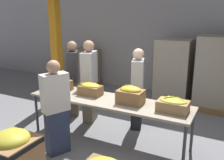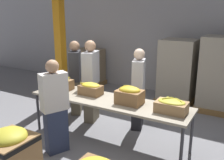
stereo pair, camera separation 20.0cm
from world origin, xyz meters
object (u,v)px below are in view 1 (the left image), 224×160
object	(u,v)px
support_pillar	(55,25)
sorting_table	(108,102)
banana_box_0	(60,84)
volunteer_3	(137,89)
pallet_stack_1	(216,74)
donation_bin_0	(12,155)
pallet_stack_0	(174,71)
volunteer_1	(56,109)
volunteer_0	(89,82)
banana_box_3	(173,105)
volunteer_2	(73,79)
banana_box_2	(131,95)
pallet_stack_2	(83,68)
banana_box_1	(90,89)

from	to	relation	value
support_pillar	sorting_table	bearing A→B (deg)	-31.17
banana_box_0	volunteer_3	size ratio (longest dim) A/B	0.26
pallet_stack_1	donation_bin_0	bearing A→B (deg)	-117.17
pallet_stack_0	volunteer_1	bearing A→B (deg)	-107.04
pallet_stack_0	volunteer_0	bearing A→B (deg)	-121.36
banana_box_0	banana_box_3	world-z (taller)	banana_box_0
banana_box_3	pallet_stack_0	xyz separation A→B (m)	(-0.66, 2.70, -0.10)
volunteer_2	volunteer_3	distance (m)	1.58
sorting_table	donation_bin_0	world-z (taller)	sorting_table
sorting_table	volunteer_2	bearing A→B (deg)	149.79
volunteer_2	support_pillar	xyz separation A→B (m)	(-0.95, 0.60, 1.15)
banana_box_0	volunteer_0	distance (m)	0.66
banana_box_2	pallet_stack_2	size ratio (longest dim) A/B	0.37
sorting_table	volunteer_0	distance (m)	0.99
sorting_table	banana_box_1	bearing A→B (deg)	168.95
sorting_table	pallet_stack_0	world-z (taller)	pallet_stack_0
banana_box_3	donation_bin_0	world-z (taller)	banana_box_3
volunteer_3	support_pillar	size ratio (longest dim) A/B	0.41
volunteer_2	pallet_stack_0	bearing A→B (deg)	105.84
support_pillar	banana_box_3	bearing A→B (deg)	-21.85
sorting_table	banana_box_3	bearing A→B (deg)	-0.07
sorting_table	banana_box_3	world-z (taller)	banana_box_3
volunteer_2	pallet_stack_2	size ratio (longest dim) A/B	1.45
volunteer_0	support_pillar	world-z (taller)	support_pillar
pallet_stack_1	pallet_stack_2	distance (m)	4.00
volunteer_1	pallet_stack_0	distance (m)	3.62
sorting_table	pallet_stack_1	xyz separation A→B (m)	(1.53, 2.66, 0.13)
banana_box_3	pallet_stack_0	distance (m)	2.79
banana_box_1	volunteer_3	xyz separation A→B (m)	(0.68, 0.69, -0.11)
volunteer_0	pallet_stack_0	size ratio (longest dim) A/B	1.06
sorting_table	pallet_stack_0	size ratio (longest dim) A/B	1.81
banana_box_3	volunteer_1	size ratio (longest dim) A/B	0.30
support_pillar	pallet_stack_1	bearing A→B (deg)	18.64
banana_box_1	donation_bin_0	distance (m)	1.79
volunteer_3	pallet_stack_1	xyz separation A→B (m)	(1.28, 1.89, 0.07)
volunteer_0	pallet_stack_2	xyz separation A→B (m)	(-1.67, 2.21, -0.30)
volunteer_1	pallet_stack_2	xyz separation A→B (m)	(-1.89, 3.58, -0.22)
banana_box_0	banana_box_2	world-z (taller)	banana_box_2
banana_box_1	volunteer_3	world-z (taller)	volunteer_3
banana_box_1	volunteer_2	distance (m)	1.14
banana_box_0	pallet_stack_0	bearing A→B (deg)	58.54
banana_box_1	banana_box_3	world-z (taller)	same
banana_box_3	pallet_stack_1	distance (m)	2.69
volunteer_0	pallet_stack_2	world-z (taller)	volunteer_0
volunteer_2	pallet_stack_1	world-z (taller)	pallet_stack_1
banana_box_2	pallet_stack_0	xyz separation A→B (m)	(0.08, 2.68, -0.14)
volunteer_0	support_pillar	xyz separation A→B (m)	(-1.50, 0.77, 1.12)
banana_box_0	support_pillar	size ratio (longest dim) A/B	0.11
donation_bin_0	support_pillar	size ratio (longest dim) A/B	0.19
donation_bin_0	pallet_stack_1	distance (m)	4.82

